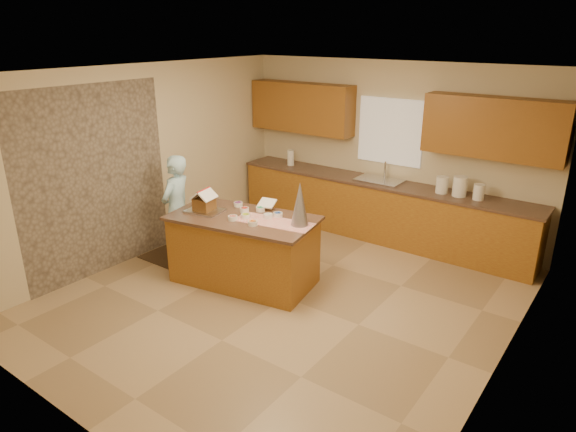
# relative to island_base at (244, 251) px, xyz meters

# --- Properties ---
(floor) EXTENTS (5.50, 5.50, 0.00)m
(floor) POSITION_rel_island_base_xyz_m (0.69, -0.04, -0.43)
(floor) COLOR tan
(floor) RESTS_ON ground
(ceiling) EXTENTS (5.50, 5.50, 0.00)m
(ceiling) POSITION_rel_island_base_xyz_m (0.69, -0.04, 2.27)
(ceiling) COLOR silver
(ceiling) RESTS_ON floor
(wall_back) EXTENTS (5.50, 5.50, 0.00)m
(wall_back) POSITION_rel_island_base_xyz_m (0.69, 2.71, 0.92)
(wall_back) COLOR beige
(wall_back) RESTS_ON floor
(wall_front) EXTENTS (5.50, 5.50, 0.00)m
(wall_front) POSITION_rel_island_base_xyz_m (0.69, -2.79, 0.92)
(wall_front) COLOR beige
(wall_front) RESTS_ON floor
(wall_left) EXTENTS (5.50, 5.50, 0.00)m
(wall_left) POSITION_rel_island_base_xyz_m (-1.81, -0.04, 0.92)
(wall_left) COLOR beige
(wall_left) RESTS_ON floor
(wall_right) EXTENTS (5.50, 5.50, 0.00)m
(wall_right) POSITION_rel_island_base_xyz_m (3.19, -0.04, 0.92)
(wall_right) COLOR beige
(wall_right) RESTS_ON floor
(stone_accent) EXTENTS (0.00, 2.50, 2.50)m
(stone_accent) POSITION_rel_island_base_xyz_m (-1.79, -0.84, 0.82)
(stone_accent) COLOR gray
(stone_accent) RESTS_ON wall_left
(window_curtain) EXTENTS (1.05, 0.03, 1.00)m
(window_curtain) POSITION_rel_island_base_xyz_m (0.69, 2.68, 1.22)
(window_curtain) COLOR white
(window_curtain) RESTS_ON wall_back
(back_counter_base) EXTENTS (4.80, 0.60, 0.88)m
(back_counter_base) POSITION_rel_island_base_xyz_m (0.69, 2.41, 0.01)
(back_counter_base) COLOR #9C6C20
(back_counter_base) RESTS_ON floor
(back_counter_top) EXTENTS (4.85, 0.63, 0.04)m
(back_counter_top) POSITION_rel_island_base_xyz_m (0.69, 2.41, 0.47)
(back_counter_top) COLOR brown
(back_counter_top) RESTS_ON back_counter_base
(upper_cabinet_left) EXTENTS (1.85, 0.35, 0.80)m
(upper_cabinet_left) POSITION_rel_island_base_xyz_m (-0.86, 2.53, 1.47)
(upper_cabinet_left) COLOR #91561F
(upper_cabinet_left) RESTS_ON wall_back
(upper_cabinet_right) EXTENTS (1.85, 0.35, 0.80)m
(upper_cabinet_right) POSITION_rel_island_base_xyz_m (2.24, 2.53, 1.47)
(upper_cabinet_right) COLOR #91561F
(upper_cabinet_right) RESTS_ON wall_back
(sink) EXTENTS (0.70, 0.45, 0.12)m
(sink) POSITION_rel_island_base_xyz_m (0.69, 2.41, 0.46)
(sink) COLOR silver
(sink) RESTS_ON back_counter_top
(faucet) EXTENTS (0.03, 0.03, 0.28)m
(faucet) POSITION_rel_island_base_xyz_m (0.69, 2.59, 0.63)
(faucet) COLOR silver
(faucet) RESTS_ON back_counter_top
(island_base) EXTENTS (1.90, 1.19, 0.87)m
(island_base) POSITION_rel_island_base_xyz_m (0.00, 0.00, 0.00)
(island_base) COLOR #9C6C20
(island_base) RESTS_ON floor
(island_top) EXTENTS (1.99, 1.28, 0.04)m
(island_top) POSITION_rel_island_base_xyz_m (0.00, -0.00, 0.45)
(island_top) COLOR brown
(island_top) RESTS_ON island_base
(table_runner) EXTENTS (1.03, 0.52, 0.01)m
(table_runner) POSITION_rel_island_base_xyz_m (0.44, 0.08, 0.48)
(table_runner) COLOR #A3120B
(table_runner) RESTS_ON island_top
(baking_tray) EXTENTS (0.51, 0.41, 0.02)m
(baking_tray) POSITION_rel_island_base_xyz_m (-0.52, -0.14, 0.49)
(baking_tray) COLOR silver
(baking_tray) RESTS_ON island_top
(cookbook) EXTENTS (0.24, 0.20, 0.09)m
(cookbook) POSITION_rel_island_base_xyz_m (0.08, 0.39, 0.56)
(cookbook) COLOR white
(cookbook) RESTS_ON island_top
(tinsel_tree) EXTENTS (0.25, 0.25, 0.54)m
(tinsel_tree) POSITION_rel_island_base_xyz_m (0.75, 0.18, 0.74)
(tinsel_tree) COLOR silver
(tinsel_tree) RESTS_ON island_top
(rug) EXTENTS (1.03, 0.67, 0.01)m
(rug) POSITION_rel_island_base_xyz_m (-1.24, -0.03, -0.43)
(rug) COLOR black
(rug) RESTS_ON floor
(boy) EXTENTS (0.48, 0.62, 1.52)m
(boy) POSITION_rel_island_base_xyz_m (-1.19, -0.03, 0.34)
(boy) COLOR #ADDEF5
(boy) RESTS_ON rug
(canister_a) EXTENTS (0.17, 0.17, 0.24)m
(canister_a) POSITION_rel_island_base_xyz_m (1.68, 2.41, 0.61)
(canister_a) COLOR white
(canister_a) RESTS_ON back_counter_top
(canister_b) EXTENTS (0.20, 0.20, 0.28)m
(canister_b) POSITION_rel_island_base_xyz_m (1.93, 2.41, 0.63)
(canister_b) COLOR white
(canister_b) RESTS_ON back_counter_top
(canister_c) EXTENTS (0.15, 0.15, 0.22)m
(canister_c) POSITION_rel_island_base_xyz_m (2.19, 2.41, 0.60)
(canister_c) COLOR white
(canister_c) RESTS_ON back_counter_top
(paper_towel) EXTENTS (0.12, 0.12, 0.26)m
(paper_towel) POSITION_rel_island_base_xyz_m (-0.99, 2.41, 0.62)
(paper_towel) COLOR white
(paper_towel) RESTS_ON back_counter_top
(gingerbread_house) EXTENTS (0.31, 0.32, 0.28)m
(gingerbread_house) POSITION_rel_island_base_xyz_m (-0.52, -0.14, 0.60)
(gingerbread_house) COLOR brown
(gingerbread_house) RESTS_ON baking_tray
(candy_bowls) EXTENTS (0.79, 0.58, 0.05)m
(candy_bowls) POSITION_rel_island_base_xyz_m (0.07, 0.10, 0.50)
(candy_bowls) COLOR #892F8D
(candy_bowls) RESTS_ON island_top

